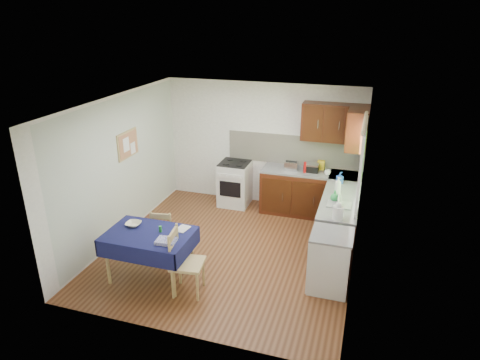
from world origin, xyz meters
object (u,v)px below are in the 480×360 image
(chair_near, at_px, (184,260))
(toaster, at_px, (291,166))
(kettle, at_px, (338,211))
(dish_rack, at_px, (339,204))
(chair_far, at_px, (164,232))
(dining_table, at_px, (149,240))
(sandwich_press, at_px, (311,167))

(chair_near, bearing_deg, toaster, -25.29)
(kettle, bearing_deg, dish_rack, 92.46)
(dish_rack, distance_m, kettle, 0.50)
(toaster, bearing_deg, chair_near, -97.95)
(chair_far, bearing_deg, dining_table, 88.16)
(sandwich_press, height_order, kettle, kettle)
(chair_near, bearing_deg, dining_table, 66.51)
(dish_rack, bearing_deg, dining_table, -149.62)
(sandwich_press, bearing_deg, kettle, -85.29)
(chair_near, xyz_separation_m, toaster, (0.91, 3.01, 0.46))
(chair_far, xyz_separation_m, sandwich_press, (2.00, 2.29, 0.53))
(chair_far, distance_m, dish_rack, 2.84)
(dining_table, distance_m, toaster, 3.25)
(dining_table, relative_size, chair_far, 1.47)
(dish_rack, height_order, kettle, kettle)
(kettle, bearing_deg, dining_table, -158.78)
(sandwich_press, distance_m, dish_rack, 1.55)
(kettle, bearing_deg, chair_far, -171.42)
(chair_far, relative_size, chair_near, 0.86)
(chair_far, bearing_deg, chair_near, 123.05)
(dining_table, bearing_deg, sandwich_press, 40.39)
(dining_table, bearing_deg, chair_far, 81.42)
(dining_table, distance_m, chair_far, 0.64)
(chair_near, distance_m, kettle, 2.35)
(dining_table, height_order, sandwich_press, sandwich_press)
(chair_far, relative_size, kettle, 3.13)
(dining_table, xyz_separation_m, sandwich_press, (1.92, 2.89, 0.32))
(toaster, distance_m, kettle, 2.11)
(dining_table, relative_size, toaster, 4.98)
(chair_near, xyz_separation_m, sandwich_press, (1.29, 3.06, 0.45))
(chair_far, bearing_deg, dish_rack, -170.79)
(chair_far, height_order, toaster, toaster)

